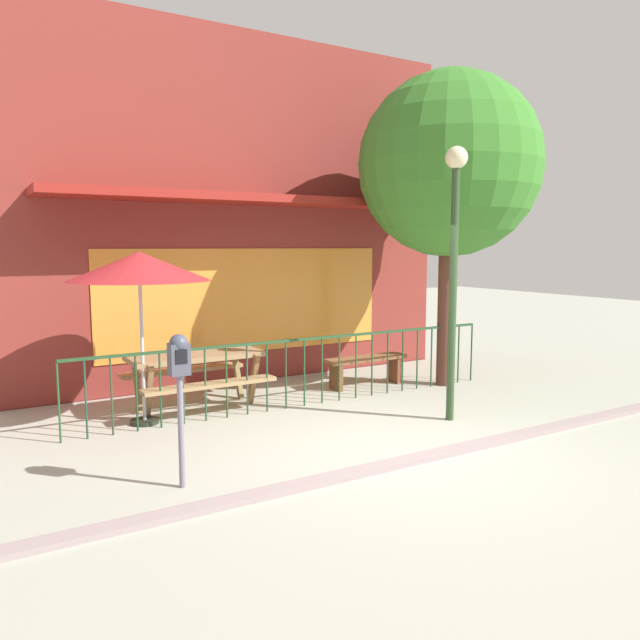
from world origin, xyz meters
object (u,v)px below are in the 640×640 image
street_lamp (454,241)px  patio_bench (366,364)px  patio_umbrella (139,268)px  parking_meter_near (179,370)px  picnic_table_left (196,365)px  street_tree (449,166)px

street_lamp → patio_bench: bearing=85.5°
patio_umbrella → parking_meter_near: patio_umbrella is taller
patio_umbrella → patio_bench: size_ratio=1.54×
patio_bench → parking_meter_near: bearing=-146.8°
patio_umbrella → parking_meter_near: size_ratio=1.50×
picnic_table_left → street_tree: size_ratio=0.37×
patio_bench → parking_meter_near: parking_meter_near is taller
parking_meter_near → street_tree: bearing=21.3°
picnic_table_left → patio_bench: 2.81m
patio_bench → street_lamp: bearing=-94.5°
parking_meter_near → street_tree: 5.87m
patio_bench → street_lamp: size_ratio=0.41×
patio_umbrella → street_tree: (4.76, -0.30, 1.50)m
patio_umbrella → patio_bench: 3.97m
picnic_table_left → street_tree: street_tree is taller
patio_bench → parking_meter_near: size_ratio=0.97×
picnic_table_left → parking_meter_near: size_ratio=1.26×
picnic_table_left → street_lamp: street_lamp is taller
picnic_table_left → street_lamp: size_ratio=0.53×
street_tree → street_lamp: bearing=-130.1°
street_tree → picnic_table_left: bearing=170.4°
patio_umbrella → street_lamp: bearing=-28.3°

